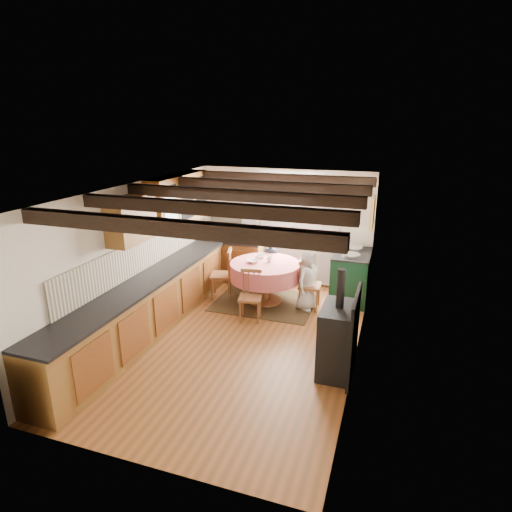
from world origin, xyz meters
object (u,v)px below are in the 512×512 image
(chair_near, at_px, (250,296))
(cup, at_px, (269,259))
(dining_table, at_px, (265,283))
(chair_left, at_px, (221,273))
(aga_range, at_px, (351,276))
(chair_right, at_px, (310,284))
(cast_iron_stove, at_px, (338,322))
(child_far, at_px, (271,264))
(child_right, at_px, (307,279))

(chair_near, bearing_deg, cup, 73.66)
(dining_table, height_order, chair_left, chair_left)
(chair_left, bearing_deg, aga_range, 90.44)
(aga_range, relative_size, cup, 9.71)
(chair_left, distance_m, aga_range, 2.51)
(chair_near, relative_size, aga_range, 0.86)
(chair_right, distance_m, cast_iron_stove, 2.10)
(cup, bearing_deg, dining_table, -117.64)
(dining_table, bearing_deg, cast_iron_stove, -49.71)
(cast_iron_stove, height_order, child_far, cast_iron_stove)
(child_far, bearing_deg, child_right, 146.75)
(dining_table, xyz_separation_m, child_right, (0.81, -0.02, 0.18))
(chair_left, height_order, child_right, child_right)
(cup, bearing_deg, cast_iron_stove, -51.97)
(cup, bearing_deg, chair_right, -5.51)
(chair_left, bearing_deg, cast_iron_stove, 37.35)
(chair_left, bearing_deg, dining_table, 75.41)
(aga_range, bearing_deg, cast_iron_stove, -87.57)
(dining_table, bearing_deg, child_far, 98.25)
(cast_iron_stove, bearing_deg, chair_right, 111.79)
(chair_left, xyz_separation_m, aga_range, (2.41, 0.69, -0.01))
(dining_table, relative_size, chair_near, 1.47)
(aga_range, height_order, cast_iron_stove, cast_iron_stove)
(chair_left, relative_size, child_far, 0.90)
(cast_iron_stove, relative_size, cup, 14.01)
(aga_range, xyz_separation_m, child_right, (-0.71, -0.70, 0.10))
(cup, bearing_deg, chair_left, -173.23)
(chair_near, bearing_deg, child_far, 81.49)
(cup, bearing_deg, child_far, 104.11)
(chair_near, height_order, chair_left, chair_left)
(cast_iron_stove, bearing_deg, dining_table, 130.29)
(dining_table, xyz_separation_m, child_far, (-0.10, 0.70, 0.15))
(chair_near, relative_size, child_far, 0.82)
(dining_table, bearing_deg, chair_near, -91.81)
(aga_range, bearing_deg, cup, -158.42)
(chair_right, height_order, cup, chair_right)
(chair_right, relative_size, child_far, 0.88)
(chair_left, relative_size, aga_range, 0.94)
(cast_iron_stove, bearing_deg, child_right, 113.28)
(chair_near, relative_size, child_right, 0.77)
(aga_range, bearing_deg, chair_near, -136.42)
(dining_table, xyz_separation_m, chair_near, (-0.03, -0.79, 0.05))
(aga_range, relative_size, cast_iron_stove, 0.69)
(child_right, bearing_deg, child_far, 69.65)
(chair_left, height_order, child_far, child_far)
(chair_near, xyz_separation_m, child_far, (-0.08, 1.49, 0.10))
(dining_table, distance_m, chair_near, 0.79)
(dining_table, distance_m, cast_iron_stove, 2.54)
(child_right, relative_size, cup, 10.75)
(dining_table, height_order, aga_range, aga_range)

